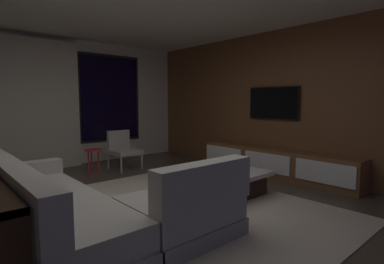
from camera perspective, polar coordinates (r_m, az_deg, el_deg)
The scene contains 11 objects.
floor at distance 3.81m, azimuth -7.82°, elevation -15.41°, with size 9.20×9.20×0.00m, color #473D33.
back_wall_with_window at distance 6.85m, azimuth -25.66°, elevation 4.96°, with size 6.60×0.30×2.70m.
media_wall at distance 5.84m, azimuth 17.85°, elevation 5.27°, with size 0.12×7.80×2.70m.
area_rug at distance 3.93m, azimuth -2.60°, elevation -14.61°, with size 3.20×3.80×0.01m, color beige.
sectional_couch at distance 3.26m, azimuth -19.35°, elevation -13.96°, with size 1.98×2.50×0.82m.
coffee_table at distance 4.54m, azimuth 5.14°, elevation -9.39°, with size 1.16×1.16×0.36m.
book_stack_on_coffee_table at distance 4.47m, azimuth 3.98°, elevation -7.03°, with size 0.27×0.18×0.05m.
accent_chair_near_window at distance 6.32m, azimuth -13.06°, elevation -2.92°, with size 0.56×0.58×0.78m.
side_stool at distance 6.09m, azimuth -18.30°, elevation -3.95°, with size 0.32×0.32×0.46m.
media_console at distance 5.73m, azimuth 15.59°, elevation -5.72°, with size 0.46×3.10×0.52m.
mounted_tv at distance 5.88m, azimuth 15.21°, elevation 5.35°, with size 0.05×1.05×0.61m.
Camera 1 is at (-1.97, -2.96, 1.38)m, focal length 28.04 mm.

